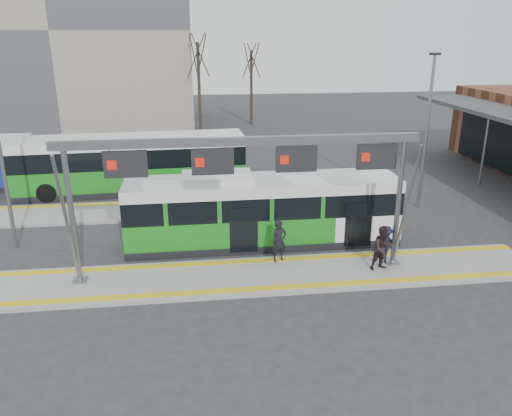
{
  "coord_description": "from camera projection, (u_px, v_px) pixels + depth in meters",
  "views": [
    {
      "loc": [
        -2.13,
        -16.83,
        8.77
      ],
      "look_at": [
        0.38,
        3.0,
        1.74
      ],
      "focal_mm": 35.0,
      "sensor_mm": 36.0,
      "label": 1
    }
  ],
  "objects": [
    {
      "name": "ground",
      "position": [
        256.0,
        278.0,
        18.91
      ],
      "size": [
        120.0,
        120.0,
        0.0
      ],
      "primitive_type": "plane",
      "color": "#2D2D30",
      "rests_on": "ground"
    },
    {
      "name": "platform_main",
      "position": [
        256.0,
        276.0,
        18.89
      ],
      "size": [
        22.0,
        3.0,
        0.15
      ],
      "primitive_type": "cube",
      "color": "gray",
      "rests_on": "ground"
    },
    {
      "name": "platform_second",
      "position": [
        160.0,
        210.0,
        25.9
      ],
      "size": [
        20.0,
        3.0,
        0.15
      ],
      "primitive_type": "cube",
      "color": "gray",
      "rests_on": "ground"
    },
    {
      "name": "tactile_main",
      "position": [
        256.0,
        274.0,
        18.86
      ],
      "size": [
        22.0,
        2.65,
        0.02
      ],
      "color": "yellow",
      "rests_on": "platform_main"
    },
    {
      "name": "tactile_second",
      "position": [
        161.0,
        202.0,
        26.95
      ],
      "size": [
        20.0,
        0.35,
        0.02
      ],
      "color": "yellow",
      "rests_on": "platform_second"
    },
    {
      "name": "gantry",
      "position": [
        245.0,
        166.0,
        17.68
      ],
      "size": [
        13.0,
        1.68,
        5.2
      ],
      "color": "slate",
      "rests_on": "platform_main"
    },
    {
      "name": "apartment_block",
      "position": [
        65.0,
        28.0,
        47.89
      ],
      "size": [
        24.5,
        12.5,
        18.4
      ],
      "color": "gray",
      "rests_on": "ground"
    },
    {
      "name": "hero_bus",
      "position": [
        262.0,
        211.0,
        21.61
      ],
      "size": [
        11.71,
        2.54,
        3.21
      ],
      "rotation": [
        0.0,
        0.0,
        0.01
      ],
      "color": "black",
      "rests_on": "ground"
    },
    {
      "name": "bg_bus_green",
      "position": [
        131.0,
        165.0,
        28.75
      ],
      "size": [
        13.08,
        3.47,
        3.24
      ],
      "rotation": [
        0.0,
        0.0,
        0.06
      ],
      "color": "black",
      "rests_on": "ground"
    },
    {
      "name": "passenger_a",
      "position": [
        279.0,
        241.0,
        19.7
      ],
      "size": [
        0.72,
        0.58,
        1.71
      ],
      "primitive_type": "imported",
      "rotation": [
        0.0,
        0.0,
        0.32
      ],
      "color": "black",
      "rests_on": "platform_main"
    },
    {
      "name": "passenger_b",
      "position": [
        383.0,
        248.0,
        18.99
      ],
      "size": [
        0.98,
        0.84,
        1.75
      ],
      "primitive_type": "imported",
      "rotation": [
        0.0,
        0.0,
        0.22
      ],
      "color": "black",
      "rests_on": "platform_main"
    },
    {
      "name": "passenger_c",
      "position": [
        385.0,
        245.0,
        19.56
      ],
      "size": [
        1.05,
        0.67,
        1.55
      ],
      "primitive_type": "imported",
      "rotation": [
        0.0,
        0.0,
        -0.09
      ],
      "color": "black",
      "rests_on": "platform_main"
    },
    {
      "name": "tree_left",
      "position": [
        198.0,
        56.0,
        43.69
      ],
      "size": [
        1.4,
        1.4,
        9.1
      ],
      "color": "#382B21",
      "rests_on": "ground"
    },
    {
      "name": "tree_mid",
      "position": [
        251.0,
        61.0,
        48.78
      ],
      "size": [
        1.4,
        1.4,
        8.16
      ],
      "color": "#382B21",
      "rests_on": "ground"
    },
    {
      "name": "lamp_east",
      "position": [
        427.0,
        129.0,
        25.21
      ],
      "size": [
        0.5,
        0.25,
        7.88
      ],
      "color": "slate",
      "rests_on": "ground"
    }
  ]
}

